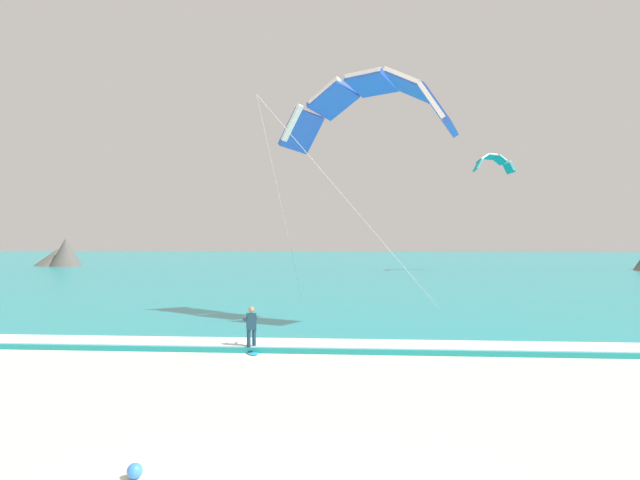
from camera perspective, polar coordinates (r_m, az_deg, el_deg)
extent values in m
cube|color=teal|center=(81.11, 2.83, -2.45)|extent=(200.00, 120.00, 0.20)
cube|color=white|center=(22.46, -1.05, -10.04)|extent=(200.00, 1.75, 0.04)
ellipsoid|color=#239EC6|center=(21.98, -6.72, -10.79)|extent=(0.90, 1.47, 0.05)
cube|color=black|center=(22.19, -6.60, -10.56)|extent=(0.17, 0.11, 0.04)
cube|color=black|center=(21.74, -6.84, -10.79)|extent=(0.17, 0.11, 0.04)
cylinder|color=#143347|center=(21.89, -6.98, -9.79)|extent=(0.14, 0.14, 0.84)
cylinder|color=#143347|center=(21.92, -6.46, -9.77)|extent=(0.14, 0.14, 0.84)
cube|color=#143347|center=(21.78, -6.72, -7.91)|extent=(0.39, 0.31, 0.60)
sphere|color=#9E704C|center=(21.72, -6.73, -6.77)|extent=(0.22, 0.22, 0.22)
cylinder|color=#143347|center=(21.91, -7.26, -7.74)|extent=(0.26, 0.51, 0.22)
cylinder|color=#143347|center=(21.96, -6.32, -7.71)|extent=(0.26, 0.51, 0.22)
cylinder|color=black|center=(22.15, -6.88, -7.64)|extent=(0.53, 0.22, 0.04)
cube|color=#3F3F42|center=(21.94, -6.77, -8.44)|extent=(0.14, 0.12, 0.10)
cube|color=blue|center=(25.80, 11.61, 12.24)|extent=(1.76, 2.29, 2.15)
cube|color=white|center=(25.26, 10.87, 13.22)|extent=(1.18, 0.92, 1.77)
cube|color=blue|center=(27.28, 8.81, 14.61)|extent=(2.38, 2.51, 1.65)
cube|color=white|center=(26.77, 8.04, 15.58)|extent=(1.66, 1.22, 1.14)
cube|color=blue|center=(28.65, 5.07, 14.98)|extent=(2.67, 2.57, 0.78)
cube|color=white|center=(28.16, 4.26, 15.89)|extent=(1.81, 1.37, 0.26)
cube|color=blue|center=(29.62, 1.29, 13.49)|extent=(2.68, 2.37, 1.65)
cube|color=white|center=(29.15, 0.43, 14.33)|extent=(1.66, 1.27, 1.14)
cube|color=blue|center=(30.03, -1.84, 10.58)|extent=(2.37, 1.95, 2.15)
cube|color=white|center=(29.56, -2.74, 11.35)|extent=(1.23, 0.94, 1.77)
cylinder|color=#B2B2B7|center=(23.31, 3.33, 3.11)|extent=(7.22, 3.58, 8.39)
cylinder|color=#B2B2B7|center=(25.72, -3.70, 2.87)|extent=(0.85, 7.91, 8.39)
cube|color=teal|center=(69.10, 18.01, 6.71)|extent=(1.50, 1.16, 1.37)
cube|color=white|center=(68.84, 18.27, 6.92)|extent=(0.76, 0.57, 1.10)
cube|color=teal|center=(68.68, 17.20, 7.46)|extent=(1.67, 1.43, 1.08)
cube|color=white|center=(68.42, 17.46, 7.68)|extent=(1.03, 0.78, 0.72)
cube|color=teal|center=(67.85, 16.33, 7.81)|extent=(1.64, 1.57, 0.55)
cube|color=white|center=(67.59, 16.59, 8.03)|extent=(1.13, 0.84, 0.17)
cube|color=teal|center=(66.78, 15.59, 7.67)|extent=(1.43, 1.56, 1.08)
cube|color=white|center=(66.51, 15.85, 7.89)|extent=(1.03, 0.75, 0.72)
cube|color=teal|center=(65.71, 15.15, 7.04)|extent=(1.02, 1.41, 1.37)
cube|color=white|center=(65.44, 15.41, 7.27)|extent=(0.73, 0.56, 1.10)
cone|color=#56514C|center=(85.65, -24.25, -1.60)|extent=(6.51, 6.51, 2.42)
cone|color=#56514C|center=(84.61, -24.49, -1.84)|extent=(4.75, 4.75, 1.77)
cone|color=#56514C|center=(83.03, -23.60, -1.17)|extent=(4.28, 4.28, 3.84)
sphere|color=#337FE5|center=(11.61, -17.66, -20.71)|extent=(0.28, 0.28, 0.28)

